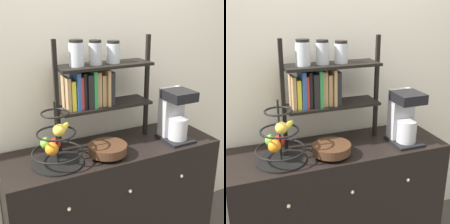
# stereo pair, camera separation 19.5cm
# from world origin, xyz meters

# --- Properties ---
(wall_back) EXTENTS (7.00, 0.05, 2.60)m
(wall_back) POSITION_xyz_m (0.00, 0.52, 1.30)
(wall_back) COLOR silver
(wall_back) RESTS_ON ground_plane
(sideboard) EXTENTS (1.42, 0.49, 0.86)m
(sideboard) POSITION_xyz_m (0.00, 0.24, 0.43)
(sideboard) COLOR black
(sideboard) RESTS_ON ground_plane
(coffee_maker) EXTENTS (0.19, 0.23, 0.35)m
(coffee_maker) POSITION_xyz_m (0.44, 0.17, 1.04)
(coffee_maker) COLOR black
(coffee_maker) RESTS_ON sideboard
(fruit_stand) EXTENTS (0.30, 0.30, 0.38)m
(fruit_stand) POSITION_xyz_m (-0.39, 0.18, 0.99)
(fruit_stand) COLOR black
(fruit_stand) RESTS_ON sideboard
(wooden_bowl) EXTENTS (0.24, 0.24, 0.08)m
(wooden_bowl) POSITION_xyz_m (-0.08, 0.14, 0.91)
(wooden_bowl) COLOR #422819
(wooden_bowl) RESTS_ON sideboard
(shelf_hutch) EXTENTS (0.66, 0.20, 0.70)m
(shelf_hutch) POSITION_xyz_m (-0.08, 0.33, 1.29)
(shelf_hutch) COLOR black
(shelf_hutch) RESTS_ON sideboard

